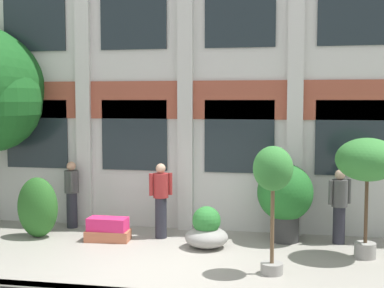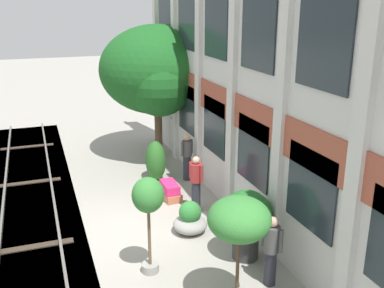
{
  "view_description": "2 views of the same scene",
  "coord_description": "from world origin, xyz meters",
  "views": [
    {
      "loc": [
        2.54,
        -9.53,
        3.1
      ],
      "look_at": [
        0.4,
        1.56,
        2.17
      ],
      "focal_mm": 50.0,
      "sensor_mm": 36.0,
      "label": 1
    },
    {
      "loc": [
        10.84,
        -2.2,
        5.91
      ],
      "look_at": [
        -0.5,
        1.87,
        2.03
      ],
      "focal_mm": 42.0,
      "sensor_mm": 36.0,
      "label": 2
    }
  ],
  "objects": [
    {
      "name": "ground_plane",
      "position": [
        0.0,
        0.0,
        0.0
      ],
      "size": [
        80.0,
        80.0,
        0.0
      ],
      "primitive_type": "plane",
      "color": "#9E998E"
    },
    {
      "name": "apartment_facade",
      "position": [
        0.0,
        3.12,
        3.8
      ],
      "size": [
        15.61,
        0.64,
        7.62
      ],
      "color": "silver",
      "rests_on": "ground"
    },
    {
      "name": "rail_tracks",
      "position": [
        0.0,
        -2.67,
        -0.13
      ],
      "size": [
        23.25,
        2.8,
        0.43
      ],
      "color": "#423F3A",
      "rests_on": "ground"
    },
    {
      "name": "broadleaf_tree",
      "position": [
        -5.69,
        2.32,
        3.29
      ],
      "size": [
        4.59,
        4.37,
        5.07
      ],
      "color": "brown",
      "rests_on": "ground"
    },
    {
      "name": "potted_plant_terracotta_small",
      "position": [
        2.18,
        -0.1,
        1.75
      ],
      "size": [
        0.71,
        0.71,
        2.3
      ],
      "color": "gray",
      "rests_on": "ground"
    },
    {
      "name": "potted_plant_fluted_column",
      "position": [
        2.36,
        2.2,
        1.0
      ],
      "size": [
        1.22,
        1.22,
        1.71
      ],
      "color": "#333333",
      "rests_on": "ground"
    },
    {
      "name": "potted_plant_low_pan",
      "position": [
        3.94,
        1.23,
        1.87
      ],
      "size": [
        1.23,
        1.23,
        2.37
      ],
      "color": "gray",
      "rests_on": "ground"
    },
    {
      "name": "potted_plant_wide_bowl",
      "position": [
        0.75,
        1.37,
        0.35
      ],
      "size": [
        0.91,
        0.91,
        0.88
      ],
      "color": "gray",
      "rests_on": "ground"
    },
    {
      "name": "potted_plant_square_trough",
      "position": [
        -1.47,
        1.48,
        0.24
      ],
      "size": [
        0.99,
        0.54,
        0.52
      ],
      "color": "#B76647",
      "rests_on": "ground"
    },
    {
      "name": "resident_by_doorway",
      "position": [
        3.51,
        2.22,
        0.86
      ],
      "size": [
        0.48,
        0.34,
        1.61
      ],
      "rotation": [
        0.0,
        0.0,
        -1.1
      ],
      "color": "#282833",
      "rests_on": "ground"
    },
    {
      "name": "resident_watching_tracks",
      "position": [
        -2.75,
        2.49,
        0.87
      ],
      "size": [
        0.34,
        0.49,
        1.62
      ],
      "rotation": [
        0.0,
        0.0,
        -2.7
      ],
      "color": "#282833",
      "rests_on": "ground"
    },
    {
      "name": "resident_near_plants",
      "position": [
        -0.38,
        1.95,
        0.91
      ],
      "size": [
        0.49,
        0.34,
        1.69
      ],
      "rotation": [
        0.0,
        0.0,
        -1.12
      ],
      "color": "#282833",
      "rests_on": "ground"
    },
    {
      "name": "topiary_hedge",
      "position": [
        -3.14,
        1.5,
        0.68
      ],
      "size": [
        1.05,
        0.83,
        1.36
      ],
      "primitive_type": "ellipsoid",
      "rotation": [
        0.0,
        0.0,
        3.0
      ],
      "color": "#286023",
      "rests_on": "ground"
    }
  ]
}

